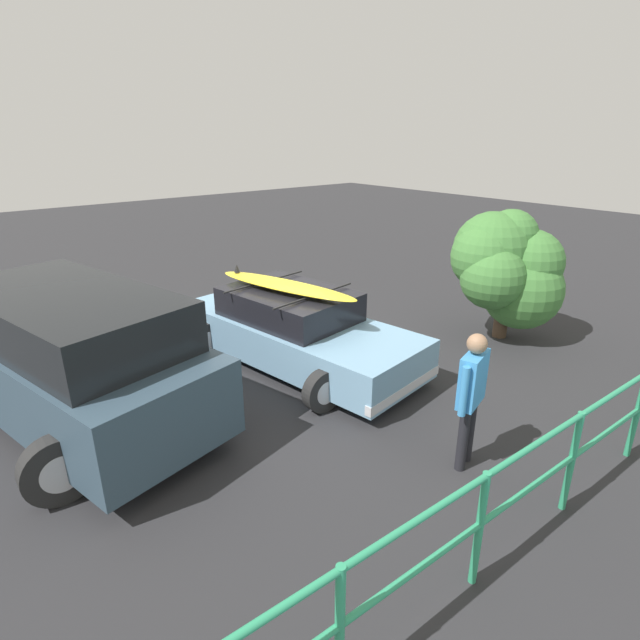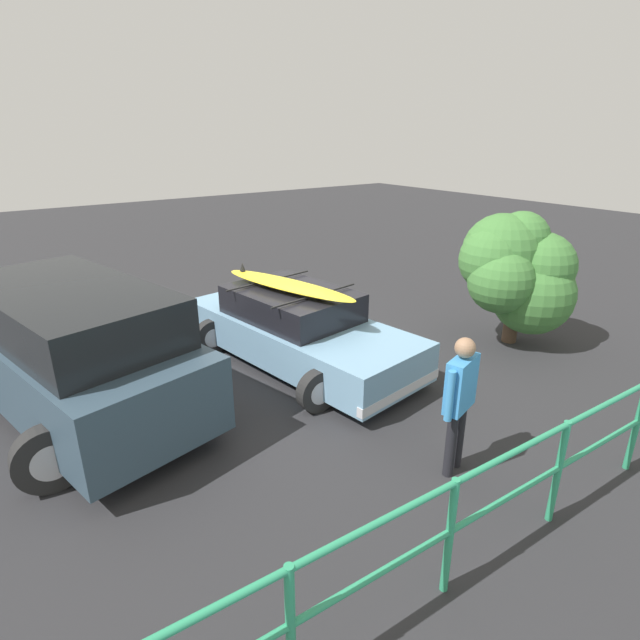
% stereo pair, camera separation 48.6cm
% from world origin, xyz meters
% --- Properties ---
extents(ground_plane, '(44.00, 44.00, 0.02)m').
position_xyz_m(ground_plane, '(0.00, 0.00, -0.01)').
color(ground_plane, '#28282B').
rests_on(ground_plane, ground).
extents(sedan_car, '(2.69, 4.57, 1.53)m').
position_xyz_m(sedan_car, '(0.13, 0.40, 0.60)').
color(sedan_car, '#729EBC').
rests_on(sedan_car, ground).
extents(suv_car, '(3.16, 4.65, 1.85)m').
position_xyz_m(suv_car, '(3.45, 0.06, 0.95)').
color(suv_car, '#334756').
rests_on(suv_car, ground).
extents(person_bystander, '(0.63, 0.31, 1.66)m').
position_xyz_m(person_bystander, '(0.28, 3.89, 1.00)').
color(person_bystander, black).
rests_on(person_bystander, ground).
extents(railing_fence, '(10.60, 0.53, 1.15)m').
position_xyz_m(railing_fence, '(-0.64, 5.03, 0.75)').
color(railing_fence, '#2D9366').
rests_on(railing_fence, ground).
extents(bush_near_left, '(1.93, 1.95, 2.40)m').
position_xyz_m(bush_near_left, '(-3.44, 2.01, 1.41)').
color(bush_near_left, '#4C3828').
rests_on(bush_near_left, ground).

